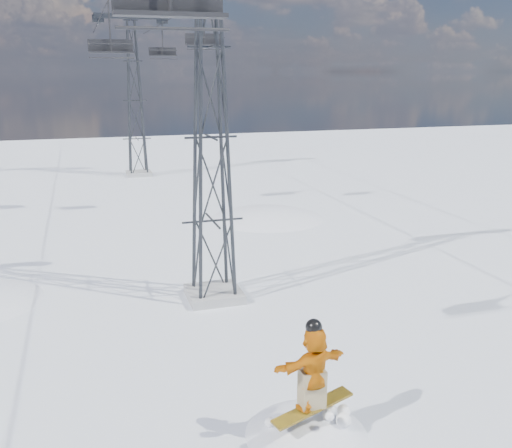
% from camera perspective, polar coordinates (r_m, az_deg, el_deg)
% --- Properties ---
extents(ground, '(120.00, 120.00, 0.00)m').
position_cam_1_polar(ground, '(12.79, 0.70, -20.99)').
color(ground, white).
rests_on(ground, ground).
extents(snow_terrain, '(39.00, 37.00, 22.00)m').
position_cam_1_polar(snow_terrain, '(35.52, -18.04, -14.60)').
color(snow_terrain, white).
rests_on(snow_terrain, ground).
extents(lift_tower_near, '(5.20, 1.80, 11.43)m').
position_cam_1_polar(lift_tower_near, '(18.41, -4.52, 8.55)').
color(lift_tower_near, '#999999').
rests_on(lift_tower_near, ground).
extents(lift_tower_far, '(5.20, 1.80, 11.43)m').
position_cam_1_polar(lift_tower_far, '(43.09, -12.01, 11.94)').
color(lift_tower_far, '#999999').
rests_on(lift_tower_far, ground).
extents(haul_cables, '(4.46, 51.00, 0.06)m').
position_cam_1_polar(haul_cables, '(29.81, -9.97, 21.20)').
color(haul_cables, black).
rests_on(haul_cables, ground).
extents(lift_chair_near, '(2.10, 0.60, 2.60)m').
position_cam_1_polar(lift_chair_near, '(11.47, -8.63, 21.08)').
color(lift_chair_near, black).
rests_on(lift_chair_near, ground).
extents(lift_chair_mid, '(1.86, 0.54, 2.31)m').
position_cam_1_polar(lift_chair_mid, '(29.46, -5.19, 17.82)').
color(lift_chair_mid, black).
rests_on(lift_chair_mid, ground).
extents(lift_chair_far, '(2.18, 0.63, 2.71)m').
position_cam_1_polar(lift_chair_far, '(30.37, -14.31, 16.75)').
color(lift_chair_far, black).
rests_on(lift_chair_far, ground).
extents(lift_chair_extra, '(1.99, 0.57, 2.47)m').
position_cam_1_polar(lift_chair_extra, '(43.62, -9.30, 16.58)').
color(lift_chair_extra, black).
rests_on(lift_chair_extra, ground).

